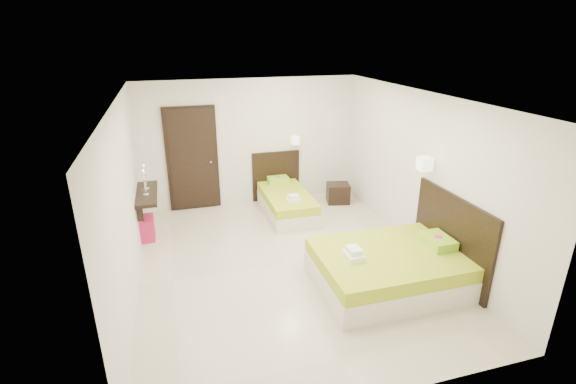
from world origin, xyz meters
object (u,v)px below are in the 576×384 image
object	(u,v)px
ottoman	(142,229)
nightstand	(338,193)
bed_single	(286,200)
bed_double	(393,266)

from	to	relation	value
ottoman	nightstand	bearing A→B (deg)	9.25
bed_single	ottoman	distance (m)	2.79
bed_single	bed_double	xyz separation A→B (m)	(0.77, -2.94, 0.04)
bed_single	ottoman	size ratio (longest dim) A/B	4.22
bed_double	ottoman	xyz separation A→B (m)	(-3.52, 2.49, -0.09)
bed_double	ottoman	world-z (taller)	bed_double
nightstand	ottoman	size ratio (longest dim) A/B	1.14
bed_double	nightstand	world-z (taller)	bed_double
ottoman	bed_double	bearing A→B (deg)	-35.25
bed_double	ottoman	distance (m)	4.32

